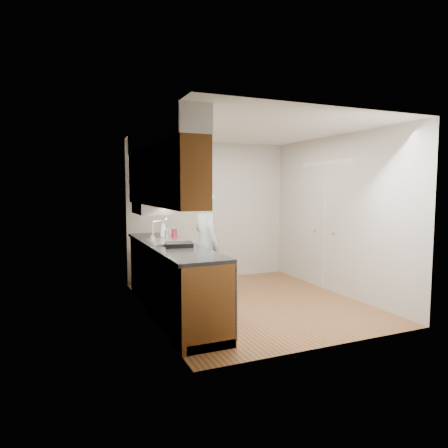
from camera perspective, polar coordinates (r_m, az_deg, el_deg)
name	(u,v)px	position (r m, az deg, el deg)	size (l,w,h in m)	color
floor	(252,303)	(5.96, 4.06, -11.18)	(3.50, 3.50, 0.00)	#A1673D
ceiling	(253,129)	(5.77, 4.22, 13.37)	(3.50, 3.50, 0.00)	white
wall_left	(149,221)	(5.22, -10.67, 0.40)	(0.02, 3.50, 2.50)	beige
wall_right	(337,215)	(6.55, 15.88, 1.26)	(0.02, 3.50, 2.50)	beige
wall_back	(209,211)	(7.33, -2.14, 1.85)	(3.00, 0.02, 2.50)	beige
counter	(172,277)	(5.41, -7.39, -7.55)	(0.64, 2.80, 1.30)	brown
upper_cabinets	(160,167)	(5.29, -9.11, 8.06)	(0.47, 2.80, 1.21)	brown
closet_door	(325,227)	(6.80, 14.17, -0.47)	(0.02, 1.22, 2.05)	white
floor_mat	(206,301)	(6.01, -2.53, -10.94)	(0.46, 0.78, 0.01)	slate
person	(206,239)	(5.82, -2.56, -2.11)	(0.65, 0.43, 1.85)	#A5BEC9
soap_bottle_a	(163,229)	(5.91, -8.73, -0.73)	(0.10, 0.10, 0.27)	silver
soap_bottle_b	(167,231)	(6.03, -8.10, -1.05)	(0.08, 0.08, 0.17)	silver
soda_can	(174,234)	(5.92, -7.11, -1.36)	(0.07, 0.07, 0.13)	#B81F35
steel_can	(167,234)	(5.88, -8.17, -1.45)	(0.07, 0.07, 0.13)	#A5A5AA
dish_rack	(179,245)	(5.05, -6.44, -2.95)	(0.33, 0.28, 0.05)	black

